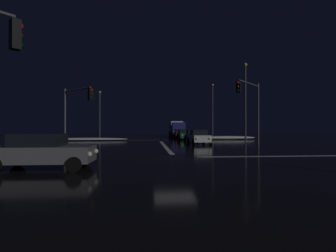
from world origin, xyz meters
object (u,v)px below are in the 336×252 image
Objects in this scene: sedan_white at (199,137)px; traffic_signal_ne at (251,101)px; streetlamp_right_far at (213,107)px; box_truck at (176,128)px; streetlamp_left_far at (100,111)px; sedan_red at (180,133)px; streetlamp_right_near at (245,97)px; sedan_gray_crossing at (43,151)px; sedan_green at (184,134)px; traffic_signal_nw at (76,105)px; sedan_blue at (194,135)px.

sedan_white is 6.65m from traffic_signal_ne.
box_truck is at bearing 146.86° from streetlamp_right_far.
traffic_signal_ne is 29.36m from streetlamp_left_far.
streetlamp_right_near is at bearing -63.25° from sedan_red.
sedan_red is 20.49m from traffic_signal_ne.
streetlamp_right_far reaches higher than streetlamp_left_far.
streetlamp_left_far reaches higher than sedan_gray_crossing.
streetlamp_left_far is (-18.74, 22.59, 0.46)m from traffic_signal_ne.
sedan_green is at bearing 107.18° from traffic_signal_ne.
traffic_signal_nw is at bearing -164.48° from sedan_white.
streetlamp_right_far reaches higher than sedan_red.
sedan_blue is 1.00× the size of sedan_red.
streetlamp_left_far reaches higher than box_truck.
traffic_signal_ne is at bearing -107.62° from streetlamp_right_near.
sedan_blue is 10.42m from traffic_signal_ne.
box_truck is 8.61m from streetlamp_right_far.
sedan_blue is 0.77× the size of traffic_signal_nw.
sedan_blue is 15.75m from traffic_signal_nw.
traffic_signal_nw is at bearing -144.76° from sedan_blue.
sedan_blue is 0.43× the size of streetlamp_right_far.
streetlamp_right_near is at bearing -49.97° from sedan_green.
streetlamp_right_far is (20.84, 0.00, 0.83)m from streetlamp_left_far.
streetlamp_right_far is (18.72, 22.61, 1.82)m from traffic_signal_nw.
traffic_signal_ne is 0.76× the size of streetlamp_left_far.
sedan_blue is 1.00× the size of sedan_gray_crossing.
traffic_signal_ne is (4.02, -8.89, 3.64)m from sedan_blue.
sedan_green is (-0.43, 5.49, 0.00)m from sedan_blue.
traffic_signal_nw reaches higher than sedan_red.
sedan_green is 15.49m from traffic_signal_ne.
streetlamp_right_near is (16.66, 18.93, 4.84)m from sedan_gray_crossing.
sedan_blue is 17.88m from box_truck.
sedan_white is 20.90m from streetlamp_right_far.
box_truck is 0.82× the size of streetlamp_right_far.
sedan_green is at bearing -89.50° from sedan_red.
streetlamp_right_near is at bearing -72.47° from box_truck.
traffic_signal_nw is at bearing -114.77° from box_truck.
streetlamp_left_far is (-4.18, 34.93, 4.11)m from sedan_gray_crossing.
sedan_red is at bearing -11.64° from streetlamp_left_far.
sedan_red is at bearing -155.98° from streetlamp_right_far.
streetlamp_right_near reaches higher than box_truck.
streetlamp_right_near is at bearing 48.65° from sedan_gray_crossing.
sedan_white is at bearing 142.77° from traffic_signal_ne.
sedan_gray_crossing is 0.77× the size of traffic_signal_nw.
sedan_blue is at bearing -42.94° from streetlamp_left_far.
streetlamp_right_far is at bearing 64.50° from sedan_gray_crossing.
sedan_green is 1.00× the size of sedan_red.
box_truck reaches higher than sedan_green.
streetlamp_right_near reaches higher than sedan_green.
sedan_gray_crossing is (-10.12, -26.72, 0.00)m from sedan_green.
traffic_signal_ne reaches higher than sedan_blue.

